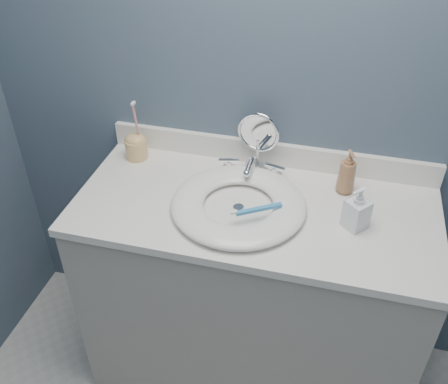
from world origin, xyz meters
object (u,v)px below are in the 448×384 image
(soap_bottle_amber, at_px, (347,172))
(toothbrush_holder, at_px, (136,145))
(makeup_mirror, at_px, (258,139))
(soap_bottle_clear, at_px, (358,208))

(soap_bottle_amber, xyz_separation_m, toothbrush_holder, (-0.78, 0.02, -0.03))
(makeup_mirror, xyz_separation_m, soap_bottle_amber, (0.32, -0.07, -0.04))
(soap_bottle_clear, xyz_separation_m, toothbrush_holder, (-0.82, 0.20, -0.02))
(makeup_mirror, distance_m, soap_bottle_clear, 0.44)
(soap_bottle_amber, xyz_separation_m, soap_bottle_clear, (0.04, -0.18, -0.01))
(toothbrush_holder, bearing_deg, soap_bottle_amber, -1.55)
(toothbrush_holder, bearing_deg, makeup_mirror, 5.73)
(soap_bottle_amber, distance_m, toothbrush_holder, 0.78)
(makeup_mirror, height_order, soap_bottle_clear, makeup_mirror)
(soap_bottle_amber, height_order, toothbrush_holder, toothbrush_holder)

